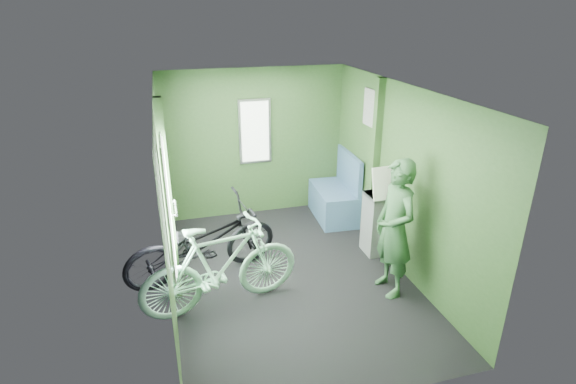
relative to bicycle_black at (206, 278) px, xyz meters
name	(u,v)px	position (x,y,z in m)	size (l,w,h in m)	color
room	(286,167)	(0.98, -0.21, 1.44)	(4.00, 4.02, 2.31)	black
bicycle_black	(206,278)	(0.00, 0.00, 0.00)	(0.67, 1.91, 1.00)	black
bicycle_mint	(224,307)	(0.13, -0.65, 0.00)	(0.50, 1.78, 1.07)	#9CE4B9
passenger	(395,228)	(2.07, -0.84, 0.82)	(0.43, 0.68, 1.63)	#325C35
waste_box	(375,224)	(2.28, 0.04, 0.43)	(0.25, 0.35, 0.85)	slate
bench_seat	(335,199)	(2.17, 1.21, 0.31)	(0.61, 1.02, 1.05)	#2F4763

